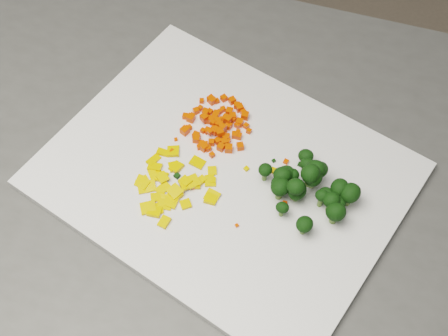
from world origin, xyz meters
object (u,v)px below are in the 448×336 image
at_px(counter_block, 232,288).
at_px(cutting_board, 224,175).
at_px(carrot_pile, 217,121).
at_px(broccoli_pile, 308,182).
at_px(pepper_pile, 180,183).

height_order(counter_block, cutting_board, cutting_board).
relative_size(carrot_pile, broccoli_pile, 0.83).
bearing_deg(cutting_board, carrot_pile, 120.29).
relative_size(pepper_pile, broccoli_pile, 0.97).
xyz_separation_m(counter_block, cutting_board, (-0.00, -0.03, 0.46)).
xyz_separation_m(counter_block, carrot_pile, (-0.04, 0.03, 0.48)).
distance_m(counter_block, carrot_pile, 0.48).
xyz_separation_m(cutting_board, pepper_pile, (-0.04, -0.04, 0.01)).
bearing_deg(carrot_pile, broccoli_pile, -19.33).
height_order(cutting_board, carrot_pile, carrot_pile).
height_order(counter_block, broccoli_pile, broccoli_pile).
bearing_deg(cutting_board, pepper_pile, -136.97).
height_order(cutting_board, broccoli_pile, broccoli_pile).
height_order(carrot_pile, pepper_pile, carrot_pile).
xyz_separation_m(carrot_pile, pepper_pile, (-0.01, -0.10, -0.01)).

